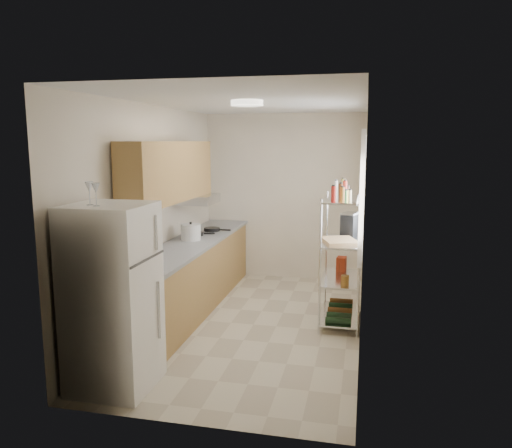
% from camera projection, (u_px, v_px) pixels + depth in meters
% --- Properties ---
extents(room, '(2.52, 4.42, 2.62)m').
position_uv_depth(room, '(253.00, 217.00, 5.77)').
color(room, beige).
rests_on(room, ground).
extents(counter_run, '(0.63, 3.51, 0.90)m').
position_uv_depth(counter_run, '(192.00, 274.00, 6.52)').
color(counter_run, '#9F7543').
rests_on(counter_run, ground).
extents(upper_cabinets, '(0.33, 2.20, 0.72)m').
position_uv_depth(upper_cabinets, '(170.00, 172.00, 6.00)').
color(upper_cabinets, '#9F7543').
rests_on(upper_cabinets, room).
extents(range_hood, '(0.50, 0.60, 0.12)m').
position_uv_depth(range_hood, '(197.00, 199.00, 6.83)').
color(range_hood, '#B7BABC').
rests_on(range_hood, room).
extents(window, '(0.06, 1.00, 1.46)m').
position_uv_depth(window, '(362.00, 195.00, 5.80)').
color(window, white).
rests_on(window, room).
extents(bakers_rack, '(0.45, 0.90, 1.73)m').
position_uv_depth(bakers_rack, '(342.00, 233.00, 5.87)').
color(bakers_rack, silver).
rests_on(bakers_rack, ground).
extents(ceiling_dome, '(0.34, 0.34, 0.05)m').
position_uv_depth(ceiling_dome, '(247.00, 103.00, 5.27)').
color(ceiling_dome, white).
rests_on(ceiling_dome, room).
extents(refrigerator, '(0.68, 0.68, 1.65)m').
position_uv_depth(refrigerator, '(113.00, 297.00, 4.36)').
color(refrigerator, white).
rests_on(refrigerator, ground).
extents(wine_glass_a, '(0.07, 0.07, 0.20)m').
position_uv_depth(wine_glass_a, '(89.00, 193.00, 4.12)').
color(wine_glass_a, silver).
rests_on(wine_glass_a, refrigerator).
extents(wine_glass_b, '(0.07, 0.07, 0.19)m').
position_uv_depth(wine_glass_b, '(96.00, 195.00, 4.05)').
color(wine_glass_b, silver).
rests_on(wine_glass_b, refrigerator).
extents(rice_cooker, '(0.26, 0.26, 0.21)m').
position_uv_depth(rice_cooker, '(191.00, 232.00, 6.48)').
color(rice_cooker, silver).
rests_on(rice_cooker, counter_run).
extents(frying_pan_large, '(0.29, 0.29, 0.04)m').
position_uv_depth(frying_pan_large, '(195.00, 234.00, 6.81)').
color(frying_pan_large, black).
rests_on(frying_pan_large, counter_run).
extents(frying_pan_small, '(0.24, 0.24, 0.05)m').
position_uv_depth(frying_pan_small, '(212.00, 229.00, 7.15)').
color(frying_pan_small, black).
rests_on(frying_pan_small, counter_run).
extents(cutting_board, '(0.49, 0.56, 0.03)m').
position_uv_depth(cutting_board, '(340.00, 241.00, 5.81)').
color(cutting_board, tan).
rests_on(cutting_board, bakers_rack).
extents(espresso_machine, '(0.23, 0.29, 0.29)m').
position_uv_depth(espresso_machine, '(350.00, 224.00, 6.17)').
color(espresso_machine, black).
rests_on(espresso_machine, bakers_rack).
extents(storage_bag, '(0.13, 0.17, 0.18)m').
position_uv_depth(storage_bag, '(341.00, 264.00, 6.27)').
color(storage_bag, '#A63014').
rests_on(storage_bag, bakers_rack).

